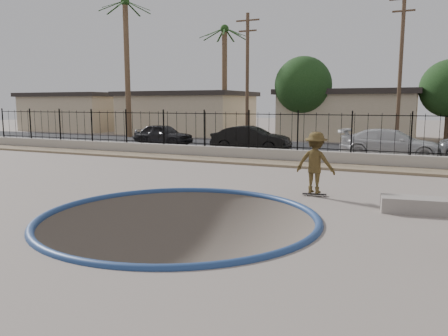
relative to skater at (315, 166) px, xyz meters
name	(u,v)px	position (x,y,z in m)	size (l,w,h in m)	color
ground	(305,179)	(-2.49, 9.00, -2.04)	(120.00, 120.00, 2.20)	gray
bowl_pit	(179,218)	(-2.49, -4.00, -0.94)	(6.84, 6.84, 1.80)	#483F37
coping_ring	(179,218)	(-2.49, -4.00, -0.94)	(7.04, 7.04, 0.20)	navy
rock_strip	(291,164)	(-2.49, 6.20, -0.88)	(42.00, 1.60, 0.11)	#958062
retaining_wall	(297,156)	(-2.49, 7.30, -0.64)	(42.00, 0.45, 0.60)	#A1998D
fence	(298,131)	(-2.49, 7.30, 0.56)	(40.00, 0.04, 1.80)	black
street	(325,149)	(-2.49, 14.00, -0.92)	(90.00, 8.00, 0.04)	black
house_west_far	(81,111)	(-30.49, 23.50, 1.04)	(10.60, 8.60, 3.90)	#C1B189
house_west	(187,112)	(-17.49, 23.50, 1.04)	(11.60, 8.60, 3.90)	#C1B189
house_center	(349,114)	(-2.49, 23.50, 1.04)	(10.60, 8.60, 3.90)	#C1B189
palm_left	(126,40)	(-19.49, 17.00, 7.02)	(2.30, 2.30, 11.30)	brown
palm_mid	(225,57)	(-12.49, 21.00, 5.75)	(2.30, 2.30, 9.30)	brown
utility_pole_left	(247,76)	(-8.49, 16.00, 3.76)	(1.70, 0.24, 9.00)	#473323
utility_pole_mid	(400,68)	(1.51, 16.00, 4.02)	(1.70, 0.24, 9.50)	#473323
street_tree_left	(303,85)	(-5.49, 20.00, 3.25)	(4.32, 4.32, 6.36)	#473323
skater	(315,166)	(0.00, 0.00, 0.00)	(1.21, 0.70, 1.88)	brown
skateboard	(314,194)	(0.00, 0.00, -0.89)	(0.75, 0.32, 0.06)	black
concrete_ledge	(413,205)	(2.81, -1.00, -0.74)	(1.60, 0.70, 0.40)	gray
car_a	(163,135)	(-12.99, 12.00, -0.19)	(1.67, 4.15, 1.42)	black
car_b	(251,139)	(-6.05, 10.40, -0.16)	(1.58, 4.52, 1.49)	black
car_c	(392,144)	(1.55, 10.62, -0.16)	(2.08, 5.13, 1.49)	silver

